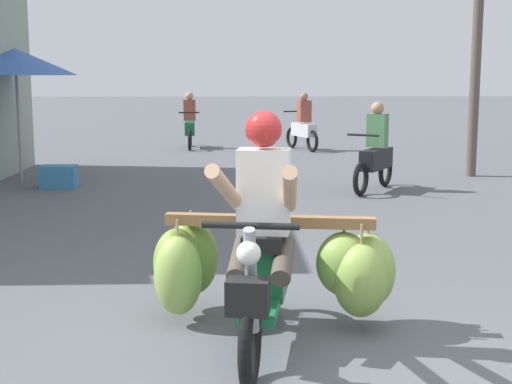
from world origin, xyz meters
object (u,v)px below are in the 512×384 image
at_px(market_umbrella_near_shop, 16,62).
at_px(produce_crate, 59,177).
at_px(motorbike_main_loaded, 267,261).
at_px(motorbike_distant_ahead_right, 303,127).
at_px(motorbike_distant_far_ahead, 190,126).
at_px(utility_pole, 478,15).
at_px(motorbike_distant_ahead_left, 376,155).

xyz_separation_m(market_umbrella_near_shop, produce_crate, (0.84, -0.86, -1.85)).
distance_m(motorbike_main_loaded, motorbike_distant_ahead_right, 12.70).
height_order(motorbike_distant_far_ahead, utility_pole, utility_pole).
bearing_deg(produce_crate, utility_pole, 8.78).
bearing_deg(produce_crate, market_umbrella_near_shop, 134.52).
relative_size(motorbike_distant_far_ahead, market_umbrella_near_shop, 0.72).
relative_size(motorbike_distant_ahead_left, motorbike_distant_far_ahead, 0.88).
distance_m(motorbike_distant_ahead_left, motorbike_distant_far_ahead, 7.65).
bearing_deg(motorbike_distant_far_ahead, utility_pole, -44.87).
bearing_deg(motorbike_distant_far_ahead, motorbike_distant_ahead_left, -64.62).
bearing_deg(motorbike_distant_ahead_right, produce_crate, -128.25).
height_order(motorbike_distant_ahead_right, market_umbrella_near_shop, market_umbrella_near_shop).
distance_m(motorbike_distant_far_ahead, produce_crate, 6.69).
bearing_deg(utility_pole, motorbike_distant_ahead_left, -142.62).
bearing_deg(market_umbrella_near_shop, motorbike_distant_ahead_left, -12.71).
xyz_separation_m(motorbike_distant_ahead_left, produce_crate, (-5.08, 0.48, -0.39)).
xyz_separation_m(motorbike_main_loaded, motorbike_distant_far_ahead, (-1.22, 13.22, 0.06)).
relative_size(market_umbrella_near_shop, utility_pole, 0.40).
bearing_deg(motorbike_main_loaded, motorbike_distant_far_ahead, 95.26).
bearing_deg(utility_pole, market_umbrella_near_shop, -178.21).
distance_m(market_umbrella_near_shop, utility_pole, 8.04).
relative_size(motorbike_main_loaded, market_umbrella_near_shop, 0.83).
height_order(motorbike_distant_ahead_right, utility_pole, utility_pole).
distance_m(motorbike_main_loaded, produce_crate, 7.43).
xyz_separation_m(motorbike_main_loaded, utility_pole, (4.13, 7.89, 2.34)).
bearing_deg(motorbike_distant_far_ahead, motorbike_main_loaded, -84.74).
relative_size(motorbike_distant_far_ahead, utility_pole, 0.28).
distance_m(motorbike_distant_ahead_right, utility_pole, 5.83).
bearing_deg(motorbike_distant_ahead_left, produce_crate, 174.61).
relative_size(motorbike_distant_ahead_right, market_umbrella_near_shop, 0.68).
xyz_separation_m(motorbike_distant_ahead_right, produce_crate, (-4.59, -5.82, -0.39)).
xyz_separation_m(motorbike_main_loaded, produce_crate, (-3.02, 6.79, -0.33)).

